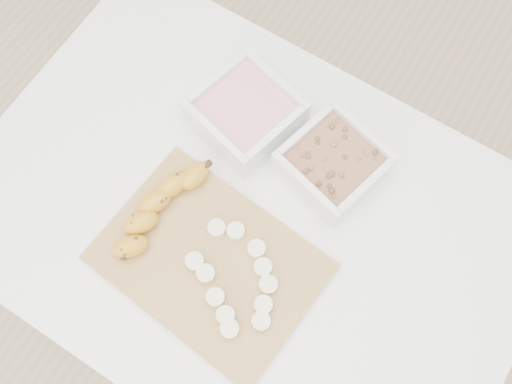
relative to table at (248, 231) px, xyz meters
The scene contains 7 objects.
ground 0.65m from the table, ahead, with size 3.50×3.50×0.00m, color #C6AD89.
table is the anchor object (origin of this frame).
bowl_yogurt 0.23m from the table, 122.84° to the left, with size 0.20×0.20×0.08m.
bowl_granola 0.22m from the table, 61.82° to the left, with size 0.19×0.19×0.07m.
cutting_board 0.15m from the table, 95.31° to the right, with size 0.36×0.26×0.01m, color #B39043.
banana 0.20m from the table, 148.70° to the right, with size 0.06×0.22×0.04m, color #C3851C, non-canonical shape.
banana_slices 0.17m from the table, 66.22° to the right, with size 0.18×0.17×0.02m.
Camera 1 is at (0.17, -0.24, 1.72)m, focal length 40.00 mm.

